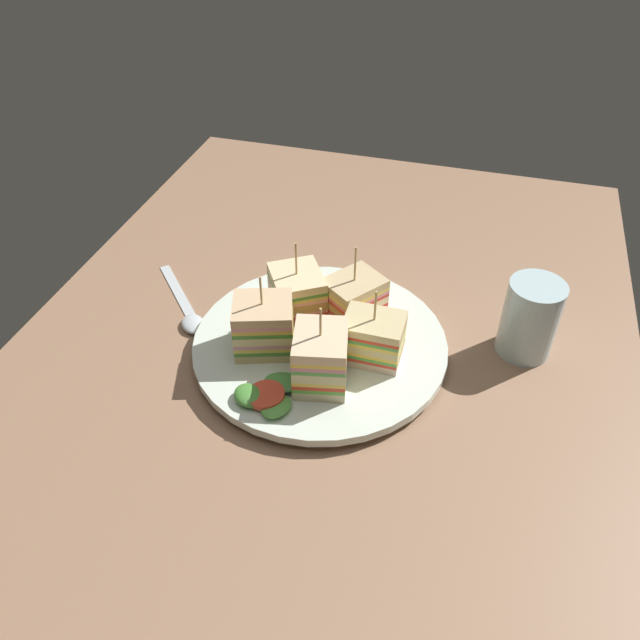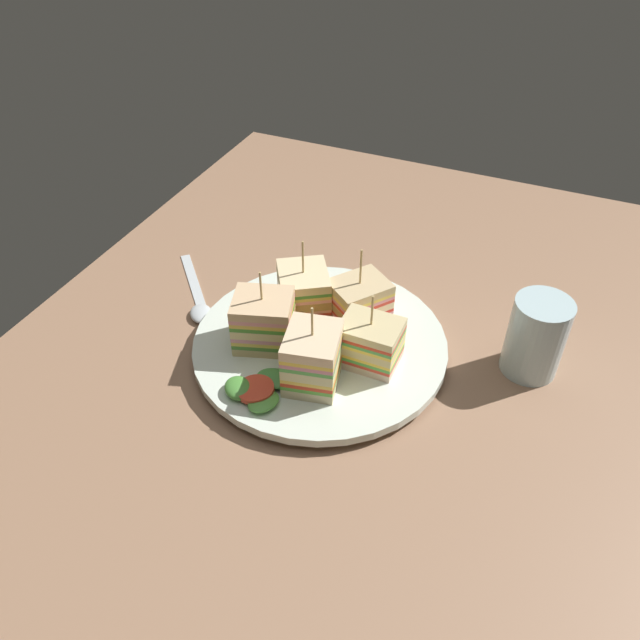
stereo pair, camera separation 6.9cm
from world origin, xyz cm
name	(u,v)px [view 1 (the left image)]	position (x,y,z in cm)	size (l,w,h in cm)	color
ground_plane	(320,358)	(0.00, 0.00, -0.90)	(99.80, 70.50, 1.80)	#966F53
plate	(320,345)	(0.00, 0.00, 1.09)	(28.45, 28.45, 1.80)	white
sandwich_wedge_0	(264,326)	(2.57, -5.55, 4.79)	(7.18, 7.72, 9.50)	#D5BE81
sandwich_wedge_1	(321,358)	(5.86, 1.74, 4.92)	(7.30, 6.52, 9.66)	beige
sandwich_wedge_2	(373,338)	(0.81, 6.06, 4.37)	(4.95, 6.38, 8.79)	beige
sandwich_wedge_3	(353,297)	(-5.62, 2.40, 4.23)	(8.10, 7.84, 9.30)	beige
sandwich_wedge_4	(297,292)	(-4.56, -4.06, 4.38)	(8.33, 8.10, 9.30)	beige
chip_pile	(318,339)	(0.61, -0.08, 2.51)	(7.19, 5.55, 1.79)	#DDAF67
salad_garnish	(268,394)	(9.82, -2.67, 2.39)	(6.96, 7.14, 1.42)	#59A844
spoon	(190,313)	(-1.92, -16.98, 0.40)	(12.43, 11.65, 1.00)	silver
drinking_glass	(529,323)	(-6.87, 22.03, 3.97)	(6.14, 6.14, 9.13)	silver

